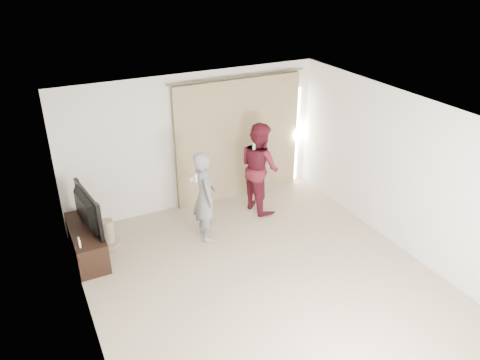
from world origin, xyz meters
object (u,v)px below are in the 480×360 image
object	(u,v)px
tv	(81,211)
person_woman	(259,167)
tv_console	(87,242)
person_man	(205,196)

from	to	relation	value
tv	person_woman	world-z (taller)	person_woman
tv_console	person_man	world-z (taller)	person_man
person_woman	tv	bearing A→B (deg)	-177.61
tv_console	tv	distance (m)	0.58
tv	person_woman	distance (m)	3.27
person_man	person_woman	bearing A→B (deg)	20.06
tv_console	person_woman	bearing A→B (deg)	2.39
person_woman	tv_console	bearing A→B (deg)	-177.61
tv	person_man	distance (m)	1.98
tv_console	person_man	distance (m)	2.06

